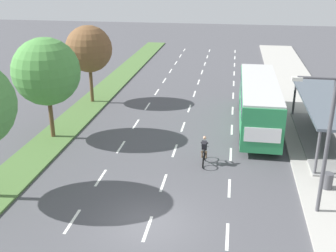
% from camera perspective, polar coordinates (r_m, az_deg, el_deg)
% --- Properties ---
extents(ground_plane, '(140.00, 140.00, 0.00)m').
position_cam_1_polar(ground_plane, '(18.94, -2.63, -13.47)').
color(ground_plane, '#4C4C51').
extents(median_strip, '(2.60, 52.00, 0.12)m').
position_cam_1_polar(median_strip, '(38.59, -8.76, 4.91)').
color(median_strip, '#4C7038').
rests_on(median_strip, ground).
extents(sidewalk_right, '(4.50, 52.00, 0.15)m').
position_cam_1_polar(sidewalk_right, '(37.27, 17.96, 3.54)').
color(sidewalk_right, '#ADAAA3').
rests_on(sidewalk_right, ground).
extents(lane_divider_left, '(0.14, 47.78, 0.01)m').
position_cam_1_polar(lane_divider_left, '(35.94, -2.19, 3.82)').
color(lane_divider_left, white).
rests_on(lane_divider_left, ground).
extents(lane_divider_center, '(0.14, 47.78, 0.01)m').
position_cam_1_polar(lane_divider_center, '(35.44, 3.38, 3.55)').
color(lane_divider_center, white).
rests_on(lane_divider_center, ground).
extents(lane_divider_right, '(0.14, 47.78, 0.01)m').
position_cam_1_polar(lane_divider_right, '(35.28, 9.04, 3.23)').
color(lane_divider_right, white).
rests_on(lane_divider_right, ground).
extents(bus_shelter, '(2.90, 10.75, 2.86)m').
position_cam_1_polar(bus_shelter, '(28.08, 21.44, 1.25)').
color(bus_shelter, gray).
rests_on(bus_shelter, sidewalk_right).
extents(bus, '(2.54, 11.29, 3.37)m').
position_cam_1_polar(bus, '(29.57, 12.53, 3.63)').
color(bus, '#28844C').
rests_on(bus, ground).
extents(cyclist, '(0.46, 1.82, 1.71)m').
position_cam_1_polar(cyclist, '(23.88, 5.06, -3.55)').
color(cyclist, black).
rests_on(cyclist, ground).
extents(median_tree_second, '(4.34, 4.34, 6.63)m').
position_cam_1_polar(median_tree_second, '(27.35, -16.62, 7.27)').
color(median_tree_second, brown).
rests_on(median_tree_second, median_strip).
extents(median_tree_third, '(3.79, 3.79, 6.36)m').
position_cam_1_polar(median_tree_third, '(34.38, -10.98, 10.49)').
color(median_tree_third, brown).
rests_on(median_tree_third, median_strip).
extents(streetlight, '(1.91, 0.24, 6.50)m').
position_cam_1_polar(streetlight, '(19.05, 20.94, -1.42)').
color(streetlight, '#4C4C51').
rests_on(streetlight, sidewalk_right).
extents(trash_bin, '(0.52, 0.52, 0.85)m').
position_cam_1_polar(trash_bin, '(22.64, 21.37, -7.12)').
color(trash_bin, '#4C4C51').
rests_on(trash_bin, sidewalk_right).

